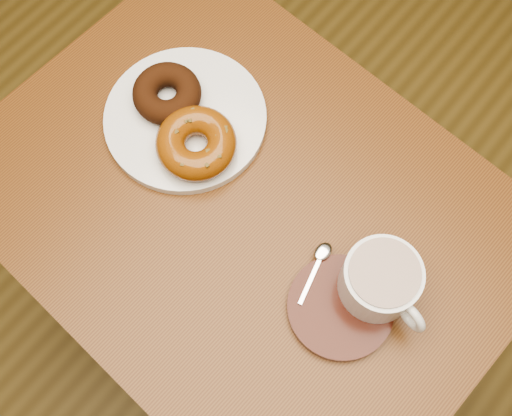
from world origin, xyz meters
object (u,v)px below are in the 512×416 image
Objects in this scene: coffee_cup at (381,281)px; cafe_table at (246,231)px; saucer at (340,307)px; donut_plate at (185,118)px.

cafe_table is at bearing -161.48° from coffee_cup.
saucer is (0.19, -0.03, 0.12)m from cafe_table.
saucer is (0.35, -0.08, 0.00)m from donut_plate.
donut_plate is 0.35m from saucer.
donut_plate is 0.37m from coffee_cup.
donut_plate is at bearing 167.12° from saucer.
coffee_cup is at bearing 67.16° from saucer.
saucer is 1.07× the size of coffee_cup.
saucer reaches higher than cafe_table.
cafe_table is 6.07× the size of coffee_cup.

